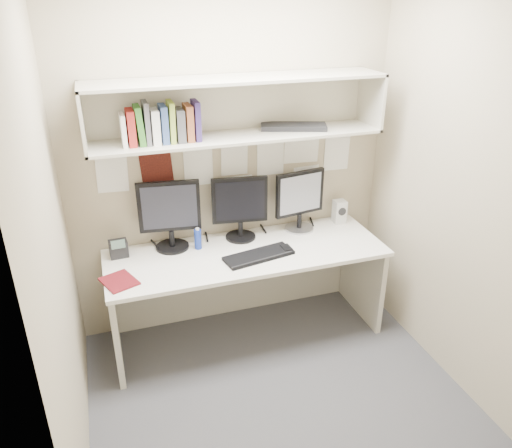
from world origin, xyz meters
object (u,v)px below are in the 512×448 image
object	(u,v)px
speaker	(339,211)
desk	(247,293)
monitor_right	(300,198)
monitor_left	(170,213)
keyboard	(259,256)
desk_phone	(119,249)
monitor_center	(240,206)
maroon_notebook	(119,281)

from	to	relation	value
speaker	desk	bearing A→B (deg)	-163.40
monitor_right	monitor_left	bearing A→B (deg)	170.59
monitor_left	keyboard	xyz separation A→B (m)	(0.55, -0.34, -0.26)
desk	monitor_left	bearing A→B (deg)	156.25
monitor_left	keyboard	distance (m)	0.70
desk	monitor_right	size ratio (longest dim) A/B	4.23
speaker	desk_phone	world-z (taller)	speaker
monitor_center	keyboard	size ratio (longest dim) A/B	0.97
desk_phone	monitor_left	bearing A→B (deg)	-0.70
keyboard	maroon_notebook	world-z (taller)	keyboard
desk	keyboard	world-z (taller)	keyboard
monitor_center	keyboard	world-z (taller)	monitor_center
maroon_notebook	monitor_right	bearing A→B (deg)	-6.93
monitor_left	speaker	bearing A→B (deg)	7.71
monitor_center	desk_phone	bearing A→B (deg)	-170.56
desk	monitor_left	distance (m)	0.84
desk	desk_phone	size ratio (longest dim) A/B	13.18
monitor_center	keyboard	bearing A→B (deg)	-75.70
maroon_notebook	desk_phone	bearing A→B (deg)	63.71
maroon_notebook	desk_phone	distance (m)	0.36
desk	maroon_notebook	world-z (taller)	maroon_notebook
monitor_right	maroon_notebook	bearing A→B (deg)	-174.51
desk	monitor_left	xyz separation A→B (m)	(-0.50, 0.22, 0.64)
keyboard	speaker	bearing A→B (deg)	13.03
desk	maroon_notebook	bearing A→B (deg)	-170.35
maroon_notebook	desk_phone	world-z (taller)	desk_phone
desk	monitor_right	bearing A→B (deg)	23.79
speaker	monitor_left	bearing A→B (deg)	-178.11
monitor_center	speaker	bearing A→B (deg)	9.35
monitor_right	keyboard	xyz separation A→B (m)	(-0.44, -0.34, -0.25)
monitor_left	monitor_right	bearing A→B (deg)	7.10
desk_phone	keyboard	bearing A→B (deg)	-22.30
monitor_center	keyboard	distance (m)	0.42
desk_phone	desk	bearing A→B (deg)	-16.26
keyboard	maroon_notebook	size ratio (longest dim) A/B	2.14
monitor_left	monitor_center	distance (m)	0.52
monitor_left	desk_phone	world-z (taller)	monitor_left
keyboard	monitor_left	bearing A→B (deg)	137.74
monitor_left	speaker	world-z (taller)	monitor_left
monitor_center	maroon_notebook	xyz separation A→B (m)	(-0.92, -0.37, -0.25)
desk	monitor_right	xyz separation A→B (m)	(0.50, 0.22, 0.62)
monitor_right	speaker	xyz separation A→B (m)	(0.36, 0.01, -0.16)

